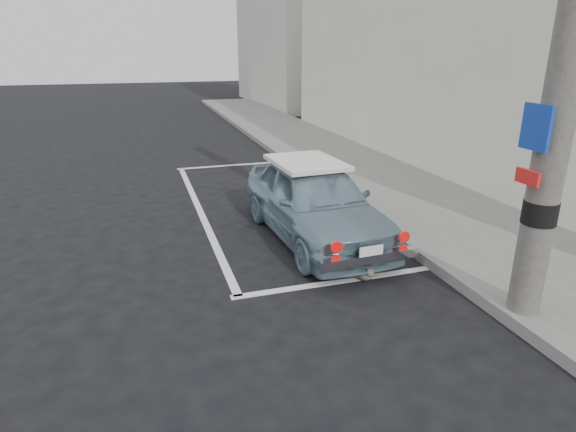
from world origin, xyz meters
name	(u,v)px	position (x,y,z in m)	size (l,w,h in m)	color
ground	(294,271)	(0.00, 0.00, 0.00)	(80.00, 80.00, 0.00)	black
sidewalk	(418,203)	(3.20, 2.00, 0.07)	(2.80, 40.00, 0.15)	slate
shop_building	(504,22)	(6.33, 4.00, 3.49)	(3.50, 18.00, 7.00)	beige
building_far	(290,26)	(6.35, 20.00, 4.00)	(3.50, 10.00, 8.00)	beige
pline_rear	(342,281)	(0.50, -0.50, 0.00)	(3.00, 0.12, 0.01)	silver
pline_front	(235,165)	(0.50, 6.50, 0.00)	(3.00, 0.12, 0.01)	silver
pline_side	(200,211)	(-0.90, 3.00, 0.00)	(0.12, 7.00, 0.01)	silver
retro_coupe	(315,201)	(0.69, 1.08, 0.63)	(1.64, 3.72, 1.24)	#7290A0
cat	(364,273)	(0.79, -0.55, 0.10)	(0.26, 0.42, 0.23)	#726757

